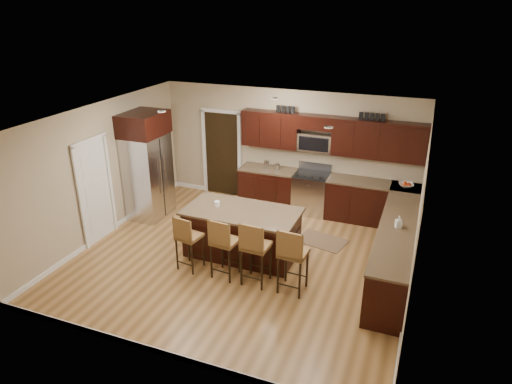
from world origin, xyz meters
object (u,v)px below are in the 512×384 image
at_px(stool_mid, 223,242).
at_px(refrigerator, 147,165).
at_px(range, 311,193).
at_px(island, 242,234).
at_px(stool_right, 254,246).
at_px(stool_left, 187,237).
at_px(stool_extra, 292,254).

distance_m(stool_mid, refrigerator, 3.12).
xyz_separation_m(range, island, (-0.73, -2.29, -0.04)).
xyz_separation_m(island, stool_right, (0.58, -0.85, 0.30)).
height_order(range, stool_mid, stool_mid).
bearing_deg(island, range, 72.83).
xyz_separation_m(stool_mid, refrigerator, (-2.58, 1.69, 0.50)).
bearing_deg(stool_right, range, 90.27).
relative_size(island, stool_left, 2.03).
bearing_deg(stool_extra, island, 148.36).
xyz_separation_m(range, stool_left, (-1.43, -3.14, 0.18)).
relative_size(stool_left, refrigerator, 0.45).
height_order(range, island, range).
xyz_separation_m(range, stool_extra, (0.50, -3.14, 0.26)).
bearing_deg(island, refrigerator, 162.33).
relative_size(range, stool_right, 0.95).
bearing_deg(stool_right, stool_mid, -177.29).
bearing_deg(range, stool_extra, -80.96).
height_order(stool_right, refrigerator, refrigerator).
bearing_deg(refrigerator, range, 23.74).
height_order(stool_left, stool_extra, stool_extra).
height_order(range, stool_extra, stool_extra).
height_order(island, stool_right, stool_right).
bearing_deg(refrigerator, stool_extra, -24.00).
relative_size(refrigerator, stool_extra, 2.00).
height_order(island, stool_extra, stool_extra).
xyz_separation_m(range, stool_mid, (-0.72, -3.14, 0.23)).
height_order(stool_mid, stool_right, stool_right).
bearing_deg(island, stool_right, -55.23).
relative_size(range, stool_extra, 0.95).
bearing_deg(stool_mid, refrigerator, 152.57).
distance_m(stool_mid, stool_right, 0.57).
distance_m(range, refrigerator, 3.68).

